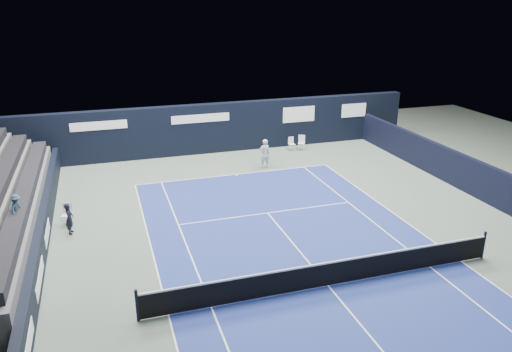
{
  "coord_description": "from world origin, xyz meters",
  "views": [
    {
      "loc": [
        -6.88,
        -13.35,
        9.41
      ],
      "look_at": [
        -0.08,
        7.91,
        1.3
      ],
      "focal_mm": 35.0,
      "sensor_mm": 36.0,
      "label": 1
    }
  ],
  "objects_px": {
    "tennis_net": "(329,273)",
    "folding_chair_back_b": "(302,141)",
    "folding_chair_back_a": "(291,143)",
    "line_judge_chair": "(67,212)",
    "tennis_player": "(265,153)"
  },
  "relations": [
    {
      "from": "folding_chair_back_a",
      "to": "line_judge_chair",
      "type": "distance_m",
      "value": 15.25
    },
    {
      "from": "folding_chair_back_b",
      "to": "folding_chair_back_a",
      "type": "bearing_deg",
      "value": -166.89
    },
    {
      "from": "line_judge_chair",
      "to": "tennis_net",
      "type": "distance_m",
      "value": 11.75
    },
    {
      "from": "folding_chair_back_b",
      "to": "tennis_player",
      "type": "xyz_separation_m",
      "value": [
        -3.41,
        -2.65,
        0.31
      ]
    },
    {
      "from": "tennis_net",
      "to": "line_judge_chair",
      "type": "bearing_deg",
      "value": 137.41
    },
    {
      "from": "line_judge_chair",
      "to": "folding_chair_back_a",
      "type": "bearing_deg",
      "value": 44.36
    },
    {
      "from": "line_judge_chair",
      "to": "tennis_player",
      "type": "bearing_deg",
      "value": 38.91
    },
    {
      "from": "line_judge_chair",
      "to": "tennis_player",
      "type": "relative_size",
      "value": 0.58
    },
    {
      "from": "folding_chair_back_a",
      "to": "tennis_net",
      "type": "height_order",
      "value": "tennis_net"
    },
    {
      "from": "line_judge_chair",
      "to": "tennis_player",
      "type": "height_order",
      "value": "tennis_player"
    },
    {
      "from": "tennis_player",
      "to": "folding_chair_back_a",
      "type": "bearing_deg",
      "value": 45.2
    },
    {
      "from": "folding_chair_back_a",
      "to": "line_judge_chair",
      "type": "xyz_separation_m",
      "value": [
        -13.34,
        -7.38,
        0.07
      ]
    },
    {
      "from": "folding_chair_back_b",
      "to": "tennis_player",
      "type": "distance_m",
      "value": 4.33
    },
    {
      "from": "folding_chair_back_b",
      "to": "tennis_net",
      "type": "relative_size",
      "value": 0.07
    },
    {
      "from": "tennis_net",
      "to": "folding_chair_back_b",
      "type": "bearing_deg",
      "value": 70.66
    }
  ]
}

